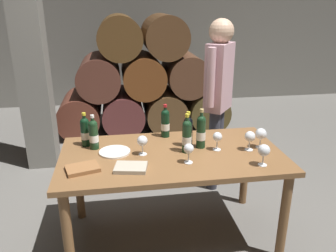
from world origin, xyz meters
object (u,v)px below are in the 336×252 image
(wine_bottle_1, at_px, (165,123))
(dining_table, at_px, (172,164))
(wine_glass_0, at_px, (261,134))
(wine_glass_5, at_px, (189,149))
(wine_bottle_4, at_px, (188,131))
(tasting_notebook, at_px, (83,168))
(wine_bottle_5, at_px, (94,134))
(wine_glass_4, at_px, (217,137))
(sommelier_presenting, at_px, (218,91))
(wine_bottle_0, at_px, (85,131))
(wine_glass_2, at_px, (250,137))
(wine_glass_3, at_px, (142,141))
(wine_bottle_3, at_px, (201,131))
(leather_ledger, at_px, (131,168))
(wine_bottle_2, at_px, (187,136))
(serving_plate, at_px, (115,152))
(wine_glass_1, at_px, (264,151))

(wine_bottle_1, bearing_deg, dining_table, -89.72)
(wine_glass_0, distance_m, wine_glass_5, 0.64)
(dining_table, bearing_deg, wine_bottle_4, 38.56)
(wine_glass_0, bearing_deg, tasting_notebook, -172.43)
(wine_bottle_5, xyz_separation_m, wine_glass_4, (0.95, -0.18, -0.02))
(tasting_notebook, bearing_deg, sommelier_presenting, 21.13)
(wine_bottle_0, bearing_deg, wine_bottle_5, -46.88)
(wine_bottle_0, bearing_deg, wine_glass_2, -13.00)
(wine_glass_0, height_order, wine_glass_3, wine_glass_0)
(wine_bottle_0, xyz_separation_m, wine_bottle_4, (0.81, -0.14, 0.00))
(wine_glass_0, distance_m, tasting_notebook, 1.38)
(dining_table, relative_size, wine_bottle_5, 6.09)
(dining_table, xyz_separation_m, sommelier_presenting, (0.58, 0.75, 0.37))
(wine_bottle_3, bearing_deg, leather_ledger, -152.51)
(wine_bottle_2, distance_m, wine_glass_0, 0.59)
(wine_glass_3, height_order, serving_plate, wine_glass_3)
(wine_glass_3, xyz_separation_m, leather_ledger, (-0.10, -0.23, -0.09))
(wine_bottle_4, relative_size, wine_bottle_5, 1.03)
(dining_table, height_order, wine_glass_1, wine_glass_1)
(serving_plate, xyz_separation_m, sommelier_presenting, (1.01, 0.67, 0.28))
(wine_glass_5, bearing_deg, wine_bottle_1, 99.83)
(wine_glass_4, bearing_deg, tasting_notebook, -169.42)
(wine_bottle_0, bearing_deg, tasting_notebook, -89.49)
(wine_glass_0, distance_m, wine_glass_1, 0.32)
(wine_glass_1, bearing_deg, leather_ledger, 175.04)
(wine_bottle_3, bearing_deg, wine_glass_0, -9.43)
(wine_bottle_5, bearing_deg, wine_bottle_2, -13.87)
(wine_glass_0, bearing_deg, wine_glass_4, 178.72)
(wine_bottle_3, bearing_deg, tasting_notebook, -163.96)
(sommelier_presenting, bearing_deg, wine_glass_4, -106.71)
(serving_plate, bearing_deg, wine_bottle_5, 145.99)
(dining_table, bearing_deg, wine_glass_3, 177.11)
(wine_bottle_1, xyz_separation_m, wine_glass_4, (0.36, -0.34, -0.02))
(wine_bottle_1, relative_size, wine_glass_4, 1.94)
(wine_glass_2, relative_size, leather_ledger, 0.71)
(wine_glass_5, relative_size, sommelier_presenting, 0.09)
(tasting_notebook, height_order, sommelier_presenting, sommelier_presenting)
(wine_glass_0, distance_m, wine_glass_3, 0.93)
(tasting_notebook, bearing_deg, wine_glass_3, 8.20)
(tasting_notebook, xyz_separation_m, leather_ledger, (0.33, -0.04, 0.00))
(wine_bottle_5, relative_size, tasting_notebook, 1.27)
(leather_ledger, bearing_deg, wine_bottle_3, 38.60)
(wine_bottle_3, bearing_deg, wine_glass_2, -17.14)
(dining_table, bearing_deg, wine_bottle_3, 17.59)
(wine_bottle_2, bearing_deg, wine_glass_5, -97.75)
(wine_glass_1, bearing_deg, wine_glass_5, 166.67)
(wine_glass_2, height_order, tasting_notebook, wine_glass_2)
(wine_glass_2, xyz_separation_m, wine_glass_3, (-0.83, 0.05, -0.00))
(serving_plate, bearing_deg, tasting_notebook, -130.39)
(wine_bottle_1, bearing_deg, wine_bottle_3, -48.00)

